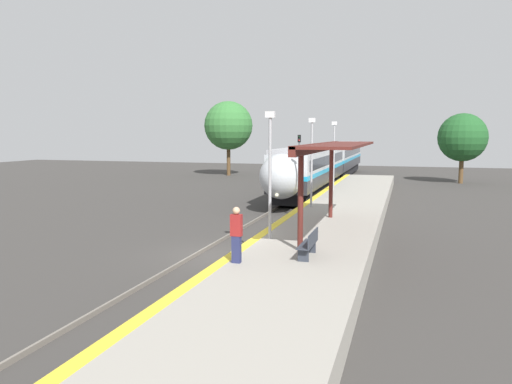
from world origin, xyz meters
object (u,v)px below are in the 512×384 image
Objects in this scene: lamppost_near at (270,166)px; lamppost_mid at (312,156)px; person_waiting at (236,234)px; railway_signal at (299,155)px; train at (327,162)px; platform_bench at (310,243)px; lamppost_far at (334,151)px.

lamppost_near is 8.89m from lamppost_mid.
railway_signal is (-4.52, 31.11, 1.12)m from person_waiting.
person_waiting is (2.29, -33.85, -0.44)m from train.
train is at bearing 93.87° from person_waiting.
platform_bench is 11.80m from lamppost_mid.
person_waiting is 31.45m from railway_signal.
railway_signal is (-2.23, -2.74, 0.68)m from train.
lamppost_far reaches higher than platform_bench.
platform_bench is 0.34× the size of lamppost_mid.
railway_signal is at bearing 115.82° from lamppost_far.
person_waiting is 21.74m from lamppost_far.
lamppost_mid is at bearing 89.73° from person_waiting.
lamppost_mid reaches higher than railway_signal.
lamppost_near is at bearing -90.00° from lamppost_mid.
railway_signal is at bearing 98.26° from person_waiting.
train is 8.06× the size of lamppost_near.
lamppost_mid reaches higher than person_waiting.
platform_bench is at bearing -82.26° from train.
platform_bench is at bearing 33.34° from person_waiting.
railway_signal is (-6.64, 29.71, 1.60)m from platform_bench.
lamppost_near is at bearing 89.13° from person_waiting.
train is 23.38× the size of platform_bench.
train is at bearing 100.89° from lamppost_far.
train is 30.10m from lamppost_near.
platform_bench is 0.34× the size of lamppost_near.
lamppost_mid is (0.00, 8.89, 0.00)m from lamppost_near.
lamppost_mid is 8.89m from lamppost_far.
platform_bench is 0.35× the size of railway_signal.
train is at bearing 97.74° from platform_bench.
platform_bench is at bearing -79.70° from lamppost_mid.
lamppost_far is (0.06, 21.65, 1.92)m from person_waiting.
lamppost_far is (2.35, -12.19, 1.49)m from train.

